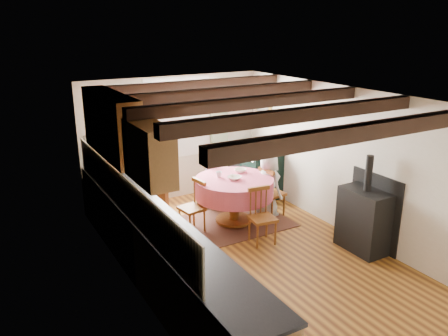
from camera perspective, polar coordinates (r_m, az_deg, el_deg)
floor at (r=6.98m, az=3.33°, el=-10.79°), size 3.60×5.50×0.00m
ceiling at (r=6.20m, az=3.73°, el=9.07°), size 3.60×5.50×0.00m
wall_back at (r=8.82m, az=-6.33°, el=3.67°), size 3.60×0.00×2.40m
wall_front at (r=4.65m, az=22.78°, el=-11.08°), size 3.60×0.00×2.40m
wall_left at (r=5.76m, az=-11.68°, el=-4.37°), size 0.00×5.50×2.40m
wall_right at (r=7.59m, az=14.96°, el=0.83°), size 0.00×5.50×2.40m
beam_a at (r=4.71m, az=17.25°, el=4.40°), size 3.60×0.16×0.16m
beam_b at (r=5.42m, az=9.57°, el=6.64°), size 3.60×0.16×0.16m
beam_c at (r=6.22m, az=3.71°, el=8.25°), size 3.60×0.16×0.16m
beam_d at (r=7.06m, az=-0.82°, el=9.43°), size 3.60×0.16×0.16m
beam_e at (r=7.94m, az=-4.38°, el=10.32°), size 3.60×0.16×0.16m
splash_left at (r=6.03m, az=-12.42°, el=-3.38°), size 0.02×4.50×0.55m
splash_back at (r=8.47m, az=-12.48°, el=2.76°), size 1.40×0.02×0.55m
base_cabinet_left at (r=6.17m, az=-8.56°, el=-10.43°), size 0.60×5.30×0.88m
base_cabinet_back at (r=8.43m, az=-11.87°, el=-2.71°), size 1.30×0.60×0.88m
worktop_left at (r=5.97m, az=-8.58°, el=-6.49°), size 0.64×5.30×0.04m
worktop_back at (r=8.26m, az=-12.03°, el=0.24°), size 1.30×0.64×0.04m
wall_cabinet_glass at (r=6.69m, az=-14.00°, el=5.31°), size 0.34×1.80×0.90m
wall_cabinet_solid at (r=5.32m, az=-9.38°, el=1.88°), size 0.34×0.90×0.70m
window_frame at (r=8.76m, az=-5.78°, el=6.27°), size 1.34×0.03×1.54m
window_pane at (r=8.76m, az=-5.79°, el=6.28°), size 1.20×0.01×1.40m
curtain_left at (r=8.50m, az=-10.67°, el=2.22°), size 0.35×0.10×2.10m
curtain_right at (r=9.17m, az=-0.61°, el=3.68°), size 0.35×0.10×2.10m
curtain_rod at (r=8.58m, az=-5.66°, el=10.10°), size 2.00×0.03×0.03m
wall_picture at (r=9.18m, az=4.97°, el=7.46°), size 0.04×0.50×0.60m
wall_plate at (r=9.15m, az=-0.28°, el=7.49°), size 0.30×0.02×0.30m
rug at (r=8.01m, az=1.25°, el=-6.78°), size 1.82×1.42×0.01m
dining_table at (r=7.85m, az=1.27°, el=-4.12°), size 1.35×1.35×0.81m
chair_near at (r=7.15m, az=4.87°, el=-6.09°), size 0.43×0.45×0.90m
chair_left at (r=7.53m, az=-4.08°, el=-4.84°), size 0.45×0.43×0.89m
chair_right at (r=8.17m, az=6.08°, el=-2.96°), size 0.46×0.45×0.91m
aga_range at (r=9.15m, az=3.93°, el=-0.39°), size 0.68×1.06×0.97m
cast_iron_stove at (r=7.13m, az=17.34°, el=-4.31°), size 0.45×0.75×1.51m
child_far at (r=8.41m, az=-1.69°, el=-1.70°), size 0.45×0.37×1.06m
child_right at (r=8.10m, az=5.56°, el=-2.04°), size 0.44×0.62×1.20m
bowl_a at (r=7.65m, az=1.31°, el=-1.27°), size 0.31×0.31×0.06m
bowl_b at (r=8.02m, az=2.06°, el=-0.32°), size 0.22×0.22×0.07m
cup at (r=7.76m, az=-0.64°, el=-0.81°), size 0.11×0.11×0.10m
canister_tall at (r=8.21m, az=-14.60°, el=1.01°), size 0.15×0.15×0.26m
canister_wide at (r=8.33m, az=-12.34°, el=1.21°), size 0.17×0.17×0.19m
canister_slim at (r=8.35m, az=-9.93°, el=1.71°), size 0.10×0.10×0.28m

